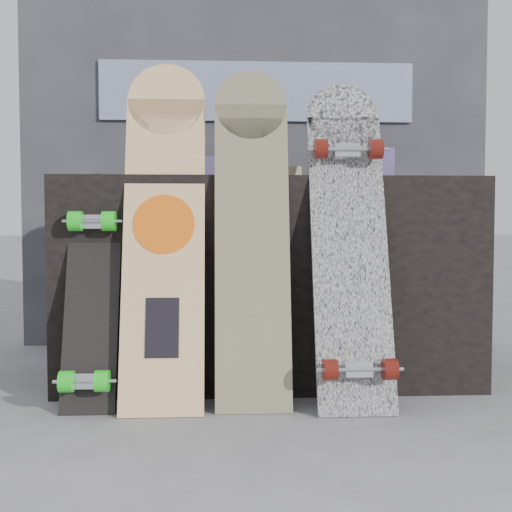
{
  "coord_description": "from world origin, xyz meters",
  "views": [
    {
      "loc": [
        -0.19,
        -2.07,
        0.63
      ],
      "look_at": [
        -0.06,
        0.2,
        0.51
      ],
      "focal_mm": 45.0,
      "sensor_mm": 36.0,
      "label": 1
    }
  ],
  "objects": [
    {
      "name": "longboard_cascadia",
      "position": [
        0.26,
        0.13,
        0.59
      ],
      "size": [
        0.26,
        0.41,
        1.14
      ],
      "rotation": [
        -0.29,
        0.0,
        0.0
      ],
      "color": "silver",
      "rests_on": "ground"
    },
    {
      "name": "vendor_table",
      "position": [
        0.0,
        0.5,
        0.4
      ],
      "size": [
        1.6,
        0.6,
        0.8
      ],
      "primitive_type": "cube",
      "color": "black",
      "rests_on": "ground"
    },
    {
      "name": "merch_box_small",
      "position": [
        0.41,
        0.45,
        0.86
      ],
      "size": [
        0.14,
        0.14,
        0.12
      ],
      "primitive_type": "cube",
      "color": "#3D3771",
      "rests_on": "vendor_table"
    },
    {
      "name": "longboard_celtic",
      "position": [
        -0.08,
        0.15,
        0.63
      ],
      "size": [
        0.26,
        0.27,
        1.18
      ],
      "rotation": [
        -0.21,
        0.0,
        0.0
      ],
      "color": "#C5B986",
      "rests_on": "ground"
    },
    {
      "name": "skateboard_dark",
      "position": [
        -0.63,
        0.14,
        0.41
      ],
      "size": [
        0.18,
        0.32,
        0.81
      ],
      "rotation": [
        -0.3,
        0.0,
        0.0
      ],
      "color": "black",
      "rests_on": "ground"
    },
    {
      "name": "merch_box_purple",
      "position": [
        -0.3,
        0.61,
        0.85
      ],
      "size": [
        0.18,
        0.12,
        0.1
      ],
      "primitive_type": "cube",
      "color": "#3D3771",
      "rests_on": "vendor_table"
    },
    {
      "name": "ground",
      "position": [
        0.0,
        0.0,
        0.0
      ],
      "size": [
        60.0,
        60.0,
        0.0
      ],
      "primitive_type": "plane",
      "color": "slate",
      "rests_on": "ground"
    },
    {
      "name": "longboard_geisha",
      "position": [
        -0.38,
        0.17,
        0.64
      ],
      "size": [
        0.28,
        0.36,
        1.21
      ],
      "rotation": [
        -0.27,
        0.0,
        0.0
      ],
      "color": "beige",
      "rests_on": "ground"
    },
    {
      "name": "booth",
      "position": [
        0.0,
        1.35,
        1.1
      ],
      "size": [
        2.4,
        0.22,
        2.2
      ],
      "color": "#323237",
      "rests_on": "ground"
    },
    {
      "name": "merch_box_flat",
      "position": [
        0.03,
        0.59,
        0.83
      ],
      "size": [
        0.22,
        0.1,
        0.06
      ],
      "primitive_type": "cube",
      "color": "#D1B78C",
      "rests_on": "vendor_table"
    }
  ]
}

